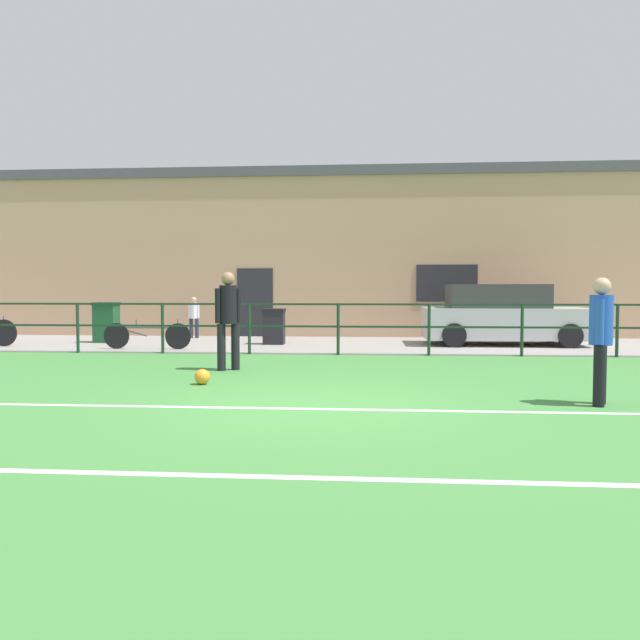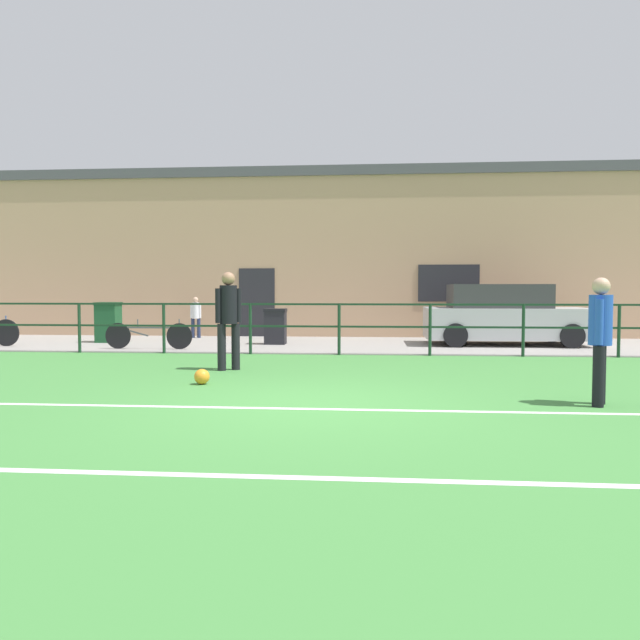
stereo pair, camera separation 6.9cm
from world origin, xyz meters
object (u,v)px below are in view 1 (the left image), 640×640
at_px(spectator_child, 194,315).
at_px(player_goalkeeper, 228,315).
at_px(player_striker, 601,333).
at_px(trash_bin_1, 106,322).
at_px(soccer_ball_match, 202,377).
at_px(parked_car_red, 502,316).
at_px(trash_bin_0, 274,326).
at_px(bicycle_parked_0, 147,335).

bearing_deg(spectator_child, player_goalkeeper, 112.34).
distance_m(player_goalkeeper, spectator_child, 7.51).
xyz_separation_m(player_striker, trash_bin_1, (-10.01, 8.27, -0.34)).
height_order(soccer_ball_match, spectator_child, spectator_child).
bearing_deg(parked_car_red, player_striker, -93.77).
relative_size(parked_car_red, trash_bin_0, 4.41).
relative_size(spectator_child, parked_car_red, 0.29).
relative_size(parked_car_red, bicycle_parked_0, 1.92).
xyz_separation_m(soccer_ball_match, trash_bin_0, (0.06, 6.81, 0.37)).
height_order(player_goalkeeper, trash_bin_1, player_goalkeeper).
height_order(bicycle_parked_0, trash_bin_0, trash_bin_0).
bearing_deg(spectator_child, soccer_ball_match, 108.45).
distance_m(parked_car_red, trash_bin_1, 10.57).
distance_m(soccer_ball_match, parked_car_red, 9.38).
height_order(soccer_ball_match, bicycle_parked_0, bicycle_parked_0).
bearing_deg(bicycle_parked_0, spectator_child, 87.31).
relative_size(player_goalkeeper, bicycle_parked_0, 0.82).
bearing_deg(trash_bin_0, trash_bin_1, 177.69).
xyz_separation_m(player_striker, spectator_child, (-8.08, 9.98, -0.20)).
bearing_deg(soccer_ball_match, trash_bin_0, 89.50).
relative_size(soccer_ball_match, spectator_child, 0.20).
xyz_separation_m(player_goalkeeper, spectator_child, (-2.65, 7.02, -0.30)).
bearing_deg(trash_bin_0, player_striker, -56.32).
bearing_deg(trash_bin_1, bicycle_parked_0, -44.68).
height_order(parked_car_red, trash_bin_1, parked_car_red).
distance_m(trash_bin_0, trash_bin_1, 4.63).
bearing_deg(player_striker, trash_bin_0, 57.63).
distance_m(soccer_ball_match, trash_bin_1, 8.37).
xyz_separation_m(player_striker, bicycle_parked_0, (-8.24, 6.52, -0.56)).
xyz_separation_m(trash_bin_0, trash_bin_1, (-4.62, 0.19, 0.08)).
xyz_separation_m(bicycle_parked_0, trash_bin_0, (2.85, 1.56, 0.14)).
relative_size(player_goalkeeper, parked_car_red, 0.43).
height_order(player_striker, trash_bin_0, player_striker).
relative_size(soccer_ball_match, trash_bin_1, 0.22).
bearing_deg(trash_bin_1, player_striker, -39.56).
xyz_separation_m(player_goalkeeper, trash_bin_1, (-4.58, 5.31, -0.43)).
relative_size(player_striker, parked_car_red, 0.39).
relative_size(player_goalkeeper, trash_bin_1, 1.62).
distance_m(player_striker, trash_bin_1, 12.99).
distance_m(player_striker, parked_car_red, 8.47).
bearing_deg(player_striker, spectator_child, 62.93).
xyz_separation_m(parked_car_red, trash_bin_0, (-5.94, -0.37, -0.27)).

